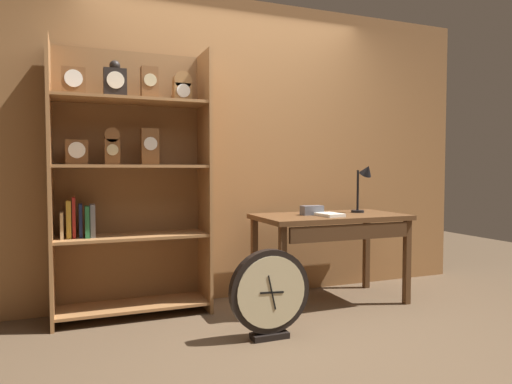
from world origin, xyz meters
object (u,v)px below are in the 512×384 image
workbench (332,225)px  open_repair_manual (330,215)px  desk_lamp (364,179)px  round_clock_large (270,293)px  bookshelf (129,178)px  toolbox_small (312,210)px

workbench → open_repair_manual: bearing=-128.6°
workbench → desk_lamp: bearing=10.2°
desk_lamp → round_clock_large: bearing=-151.7°
bookshelf → desk_lamp: (1.98, -0.23, -0.02)m
desk_lamp → round_clock_large: desk_lamp is taller
round_clock_large → desk_lamp: bearing=28.3°
toolbox_small → round_clock_large: bearing=-136.1°
bookshelf → round_clock_large: (0.80, -0.86, -0.76)m
open_repair_manual → round_clock_large: bearing=-152.7°
workbench → open_repair_manual: (-0.07, -0.09, 0.10)m
bookshelf → workbench: 1.68m
bookshelf → desk_lamp: size_ratio=4.67×
toolbox_small → open_repair_manual: (0.08, -0.15, -0.03)m
workbench → round_clock_large: bearing=-144.9°
workbench → desk_lamp: 0.53m
toolbox_small → bookshelf: bearing=170.9°
bookshelf → round_clock_large: 1.40m
toolbox_small → open_repair_manual: size_ratio=0.82×
desk_lamp → open_repair_manual: desk_lamp is taller
toolbox_small → round_clock_large: size_ratio=0.30×
round_clock_large → open_repair_manual: bearing=32.9°
open_repair_manual → desk_lamp: bearing=14.2°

